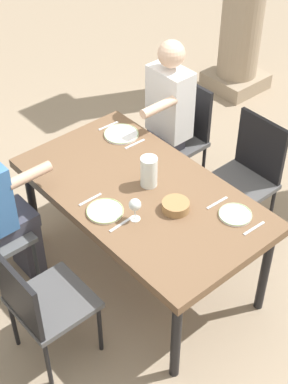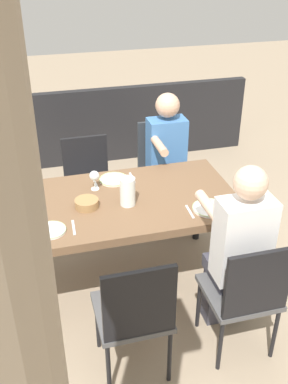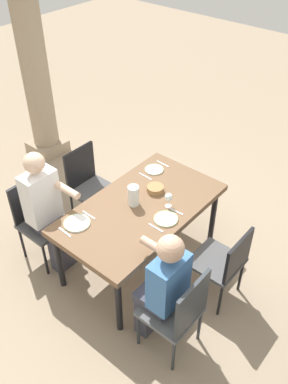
{
  "view_description": "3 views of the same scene",
  "coord_description": "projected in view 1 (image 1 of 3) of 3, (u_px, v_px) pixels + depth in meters",
  "views": [
    {
      "loc": [
        2.13,
        -1.82,
        3.15
      ],
      "look_at": [
        0.03,
        -0.0,
        0.77
      ],
      "focal_mm": 54.08,
      "sensor_mm": 36.0,
      "label": 1
    },
    {
      "loc": [
        0.59,
        2.78,
        2.47
      ],
      "look_at": [
        -0.14,
        0.08,
        0.85
      ],
      "focal_mm": 42.19,
      "sensor_mm": 36.0,
      "label": 2
    },
    {
      "loc": [
        -2.31,
        -1.98,
        3.38
      ],
      "look_at": [
        0.06,
        0.01,
        0.9
      ],
      "focal_mm": 38.88,
      "sensor_mm": 36.0,
      "label": 3
    }
  ],
  "objects": [
    {
      "name": "ground_plane",
      "position": [
        142.0,
        271.0,
        4.18
      ],
      "size": [
        16.0,
        16.0,
        0.0
      ],
      "primitive_type": "plane",
      "color": "gray"
    },
    {
      "name": "spoon_0",
      "position": [
        135.0,
        144.0,
        4.06
      ],
      "size": [
        0.02,
        0.17,
        0.01
      ],
      "primitive_type": "cube",
      "rotation": [
        0.0,
        0.0,
        -0.04
      ],
      "color": "silver",
      "rests_on": "dining_table"
    },
    {
      "name": "wine_glass_1",
      "position": [
        135.0,
        205.0,
        3.41
      ],
      "size": [
        0.08,
        0.08,
        0.15
      ],
      "color": "white",
      "rests_on": "dining_table"
    },
    {
      "name": "spoon_2",
      "position": [
        254.0,
        228.0,
        3.41
      ],
      "size": [
        0.02,
        0.17,
        0.01
      ],
      "primitive_type": "cube",
      "rotation": [
        0.0,
        0.0,
        -0.04
      ],
      "color": "silver",
      "rests_on": "dining_table"
    },
    {
      "name": "fork_1",
      "position": [
        90.0,
        200.0,
        3.61
      ],
      "size": [
        0.02,
        0.17,
        0.01
      ],
      "primitive_type": "cube",
      "rotation": [
        0.0,
        0.0,
        0.0
      ],
      "color": "silver",
      "rests_on": "dining_table"
    },
    {
      "name": "plate_0",
      "position": [
        121.0,
        134.0,
        4.14
      ],
      "size": [
        0.25,
        0.25,
        0.02
      ],
      "color": "white",
      "rests_on": "dining_table"
    },
    {
      "name": "fork_2",
      "position": [
        217.0,
        203.0,
        3.59
      ],
      "size": [
        0.02,
        0.17,
        0.01
      ],
      "primitive_type": "cube",
      "rotation": [
        0.0,
        0.0,
        -0.05
      ],
      "color": "silver",
      "rests_on": "dining_table"
    },
    {
      "name": "spoon_1",
      "position": [
        121.0,
        225.0,
        3.44
      ],
      "size": [
        0.02,
        0.17,
        0.01
      ],
      "primitive_type": "cube",
      "rotation": [
        0.0,
        0.0,
        0.05
      ],
      "color": "silver",
      "rests_on": "dining_table"
    },
    {
      "name": "chair_west_north",
      "position": [
        180.0,
        131.0,
        4.62
      ],
      "size": [
        0.44,
        0.44,
        0.91
      ],
      "color": "#4F4F50",
      "rests_on": "ground"
    },
    {
      "name": "plate_1",
      "position": [
        105.0,
        211.0,
        3.52
      ],
      "size": [
        0.23,
        0.23,
        0.02
      ],
      "color": "silver",
      "rests_on": "dining_table"
    },
    {
      "name": "bread_basket",
      "position": [
        176.0,
        206.0,
        3.52
      ],
      "size": [
        0.17,
        0.17,
        0.06
      ],
      "primitive_type": "cylinder",
      "color": "#9E7547",
      "rests_on": "dining_table"
    },
    {
      "name": "water_pitcher",
      "position": [
        149.0,
        173.0,
        3.67
      ],
      "size": [
        0.11,
        0.11,
        0.21
      ],
      "color": "white",
      "rests_on": "dining_table"
    },
    {
      "name": "chair_mid_south",
      "position": [
        41.0,
        303.0,
        3.33
      ],
      "size": [
        0.44,
        0.44,
        0.86
      ],
      "color": "#4F4F50",
      "rests_on": "ground"
    },
    {
      "name": "diner_man_white",
      "position": [
        164.0,
        119.0,
        4.4
      ],
      "size": [
        0.35,
        0.49,
        1.33
      ],
      "color": "#3F3F4C",
      "rests_on": "ground"
    },
    {
      "name": "dining_table",
      "position": [
        142.0,
        198.0,
        3.72
      ],
      "size": [
        1.68,
        0.94,
        0.76
      ],
      "color": "brown",
      "rests_on": "ground"
    },
    {
      "name": "fork_0",
      "position": [
        108.0,
        126.0,
        4.23
      ],
      "size": [
        0.03,
        0.17,
        0.01
      ],
      "primitive_type": "cube",
      "rotation": [
        0.0,
        0.0,
        -0.05
      ],
      "color": "silver",
      "rests_on": "dining_table"
    },
    {
      "name": "plate_2",
      "position": [
        235.0,
        215.0,
        3.5
      ],
      "size": [
        0.2,
        0.2,
        0.02
      ],
      "color": "white",
      "rests_on": "dining_table"
    },
    {
      "name": "chair_mid_north",
      "position": [
        247.0,
        172.0,
        4.2
      ],
      "size": [
        0.44,
        0.44,
        0.94
      ],
      "color": "#4F4F50",
      "rests_on": "ground"
    }
  ]
}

